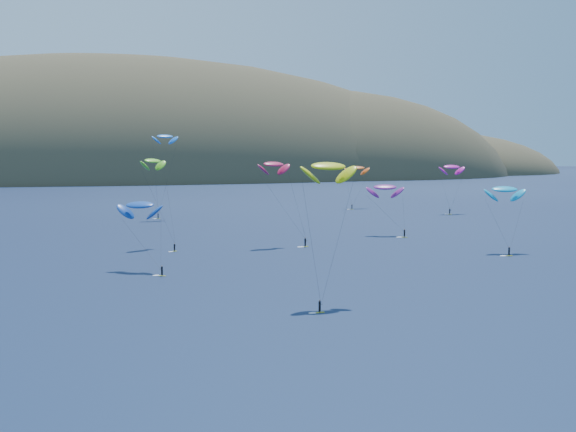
# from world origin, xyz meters

# --- Properties ---
(ground) EXTENTS (2800.00, 2800.00, 0.00)m
(ground) POSITION_xyz_m (0.00, 0.00, 0.00)
(ground) COLOR black
(ground) RESTS_ON ground
(island) EXTENTS (730.00, 300.00, 210.00)m
(island) POSITION_xyz_m (39.40, 562.36, -10.74)
(island) COLOR #3D3526
(island) RESTS_ON ground
(kitesurfer_2) EXTENTS (9.51, 11.48, 21.67)m
(kitesurfer_2) POSITION_xyz_m (-2.22, 42.59, 19.32)
(kitesurfer_2) COLOR #C9CA16
(kitesurfer_2) RESTS_ON ground
(kitesurfer_3) EXTENTS (7.67, 15.77, 21.13)m
(kitesurfer_3) POSITION_xyz_m (-16.91, 115.07, 19.09)
(kitesurfer_3) COLOR #C9CA16
(kitesurfer_3) RESTS_ON ground
(kitesurfer_4) EXTENTS (8.66, 5.27, 27.98)m
(kitesurfer_4) POSITION_xyz_m (-2.65, 186.82, 25.67)
(kitesurfer_4) COLOR #C9CA16
(kitesurfer_4) RESTS_ON ground
(kitesurfer_5) EXTENTS (9.22, 10.98, 15.63)m
(kitesurfer_5) POSITION_xyz_m (53.19, 82.90, 13.20)
(kitesurfer_5) COLOR #C9CA16
(kitesurfer_5) RESTS_ON ground
(kitesurfer_6) EXTENTS (10.00, 12.36, 14.62)m
(kitesurfer_6) POSITION_xyz_m (42.89, 121.15, 12.06)
(kitesurfer_6) COLOR #C9CA16
(kitesurfer_6) RESTS_ON ground
(kitesurfer_8) EXTENTS (9.14, 7.64, 18.25)m
(kitesurfer_8) POSITION_xyz_m (93.19, 176.87, 15.68)
(kitesurfer_8) COLOR #C9CA16
(kitesurfer_8) RESTS_ON ground
(kitesurfer_9) EXTENTS (10.61, 9.76, 20.59)m
(kitesurfer_9) POSITION_xyz_m (9.50, 108.77, 18.30)
(kitesurfer_9) COLOR #C9CA16
(kitesurfer_9) RESTS_ON ground
(kitesurfer_10) EXTENTS (9.22, 14.42, 14.05)m
(kitesurfer_10) POSITION_xyz_m (-24.32, 80.83, 11.66)
(kitesurfer_10) COLOR #C9CA16
(kitesurfer_10) RESTS_ON ground
(kitesurfer_11) EXTENTS (10.67, 11.04, 17.31)m
(kitesurfer_11) POSITION_xyz_m (72.16, 209.78, 14.76)
(kitesurfer_11) COLOR #C9CA16
(kitesurfer_11) RESTS_ON ground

